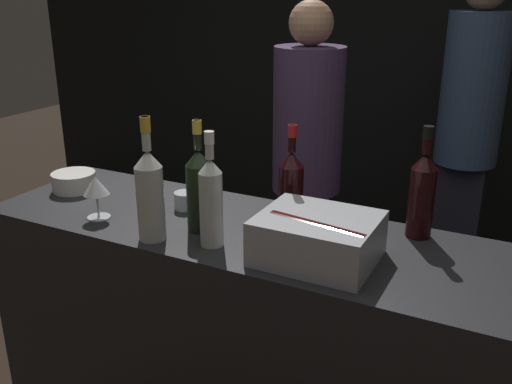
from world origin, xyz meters
The scene contains 13 objects.
wall_back_chalkboard centered at (0.00, 2.61, 1.40)m, with size 6.40×0.06×2.80m.
bar_counter centered at (0.00, 0.27, 0.51)m, with size 1.84×0.55×1.02m.
ice_bin_with_bottles centered at (0.26, 0.18, 1.09)m, with size 0.33×0.28×0.13m.
bowl_white centered at (-0.78, 0.30, 1.05)m, with size 0.16×0.16×0.07m.
wine_glass centered at (-0.51, 0.13, 1.12)m, with size 0.09×0.09×0.15m.
candle_votive centered at (-0.29, 0.33, 1.05)m, with size 0.08×0.08×0.06m.
red_wine_bottle_tall centered at (0.08, 0.39, 1.14)m, with size 0.08×0.08×0.33m.
white_wine_bottle centered at (-0.06, 0.12, 1.16)m, with size 0.07×0.07×0.35m.
red_wine_bottle_black_foil centered at (0.48, 0.47, 1.16)m, with size 0.08×0.08×0.35m.
champagne_bottle centered at (-0.15, 0.20, 1.16)m, with size 0.08×0.08×0.36m.
rose_wine_bottle centered at (-0.24, 0.08, 1.17)m, with size 0.08×0.08×0.38m.
person_in_hoodie centered at (-0.25, 1.35, 0.95)m, with size 0.34×0.34×1.69m.
person_blond_tee centered at (0.43, 1.90, 1.05)m, with size 0.32×0.32×1.84m.
Camera 1 is at (0.77, -1.20, 1.75)m, focal length 40.00 mm.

